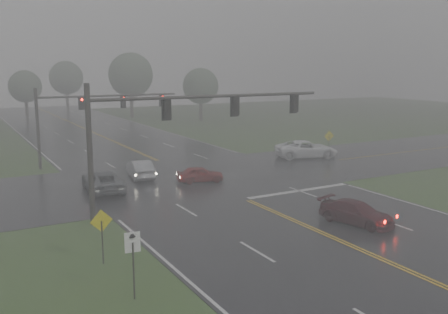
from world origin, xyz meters
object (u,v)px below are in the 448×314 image
sedan_silver (141,178)px  pickup_white (306,158)px  sedan_maroon (356,224)px  car_grey (103,191)px  signal_gantry_near (172,121)px  signal_gantry_far (84,110)px  sedan_red (200,182)px

sedan_silver → pickup_white: size_ratio=0.73×
sedan_maroon → car_grey: bearing=110.5°
signal_gantry_near → signal_gantry_far: bearing=93.0°
signal_gantry_near → car_grey: bearing=108.3°
sedan_silver → pickup_white: bearing=-169.8°
sedan_maroon → signal_gantry_near: signal_gantry_near is taller
car_grey → signal_gantry_near: bearing=114.1°
pickup_white → signal_gantry_near: signal_gantry_near is taller
car_grey → signal_gantry_far: signal_gantry_far is taller
sedan_red → signal_gantry_far: size_ratio=0.28×
pickup_white → signal_gantry_far: size_ratio=0.47×
sedan_red → car_grey: bearing=98.3°
sedan_red → pickup_white: bearing=-58.7°
pickup_white → signal_gantry_near: (-18.45, -10.46, 5.55)m
pickup_white → signal_gantry_far: signal_gantry_far is taller
sedan_red → signal_gantry_far: signal_gantry_far is taller
signal_gantry_near → signal_gantry_far: 17.36m
signal_gantry_near → signal_gantry_far: (-0.91, 17.33, -0.68)m
sedan_maroon → signal_gantry_far: 26.50m
sedan_red → signal_gantry_near: signal_gantry_near is taller
sedan_maroon → sedan_silver: 18.17m
sedan_maroon → car_grey: (-10.37, 14.16, 0.00)m
sedan_red → car_grey: car_grey is taller
signal_gantry_far → car_grey: bearing=-97.8°
sedan_silver → pickup_white: pickup_white is taller
sedan_silver → signal_gantry_far: signal_gantry_far is taller
signal_gantry_far → sedan_red: bearing=-62.0°
signal_gantry_far → sedan_silver: bearing=-72.7°
sedan_silver → signal_gantry_near: signal_gantry_near is taller
sedan_red → sedan_maroon: bearing=-152.9°
sedan_silver → signal_gantry_far: (-2.34, 7.53, 4.87)m
sedan_maroon → car_grey: 17.55m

